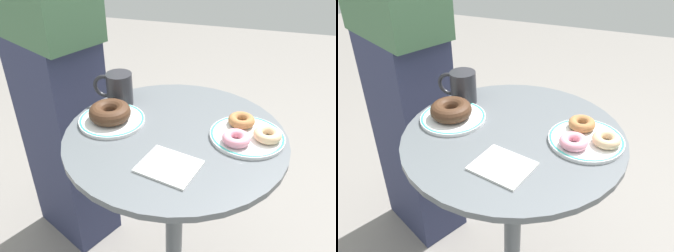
% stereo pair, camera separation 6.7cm
% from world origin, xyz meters
% --- Properties ---
extents(cafe_table, '(0.61, 0.61, 0.77)m').
position_xyz_m(cafe_table, '(0.00, 0.00, 0.52)').
color(cafe_table, '#565B60').
rests_on(cafe_table, ground).
extents(plate_left, '(0.19, 0.19, 0.01)m').
position_xyz_m(plate_left, '(-0.19, 0.01, 0.78)').
color(plate_left, white).
rests_on(plate_left, cafe_table).
extents(plate_right, '(0.20, 0.20, 0.01)m').
position_xyz_m(plate_right, '(0.19, 0.03, 0.78)').
color(plate_right, white).
rests_on(plate_right, cafe_table).
extents(donut_chocolate, '(0.14, 0.14, 0.04)m').
position_xyz_m(donut_chocolate, '(-0.19, 0.01, 0.81)').
color(donut_chocolate, '#422819').
rests_on(donut_chocolate, plate_left).
extents(donut_glazed, '(0.10, 0.10, 0.02)m').
position_xyz_m(donut_glazed, '(0.24, 0.02, 0.80)').
color(donut_glazed, '#E0B789').
rests_on(donut_glazed, plate_right).
extents(donut_cinnamon, '(0.08, 0.08, 0.02)m').
position_xyz_m(donut_cinnamon, '(0.17, 0.08, 0.80)').
color(donut_cinnamon, '#A36B3D').
rests_on(donut_cinnamon, plate_right).
extents(donut_pink_frosted, '(0.09, 0.09, 0.02)m').
position_xyz_m(donut_pink_frosted, '(0.17, -0.01, 0.80)').
color(donut_pink_frosted, pink).
rests_on(donut_pink_frosted, plate_right).
extents(paper_napkin, '(0.16, 0.15, 0.01)m').
position_xyz_m(paper_napkin, '(0.02, -0.14, 0.78)').
color(paper_napkin, white).
rests_on(paper_napkin, cafe_table).
extents(coffee_mug, '(0.13, 0.08, 0.10)m').
position_xyz_m(coffee_mug, '(-0.21, 0.12, 0.82)').
color(coffee_mug, '#28282D').
rests_on(coffee_mug, cafe_table).
extents(person_figure, '(0.44, 0.37, 1.73)m').
position_xyz_m(person_figure, '(-0.53, 0.26, 0.86)').
color(person_figure, '#2D3351').
rests_on(person_figure, ground).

